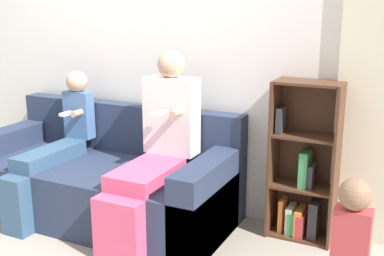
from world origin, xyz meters
The scene contains 7 objects.
ground_plane centered at (0.00, 0.00, 0.00)m, with size 14.00×14.00×0.00m, color #9E9384.
back_wall centered at (0.00, 1.06, 1.27)m, with size 10.00×0.06×2.55m.
couch centered at (-0.09, 0.55, 0.28)m, with size 2.06×0.93×0.84m.
adult_seated centered at (0.43, 0.48, 0.66)m, with size 0.39×0.88×1.31m.
child_seated centered at (-0.46, 0.43, 0.55)m, with size 0.24×0.90×1.10m.
toddler_standing centered at (1.83, 0.14, 0.42)m, with size 0.19×0.17×0.76m.
bookshelf centered at (1.39, 0.91, 0.46)m, with size 0.46×0.28×1.13m.
Camera 1 is at (2.10, -2.32, 1.63)m, focal length 45.00 mm.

